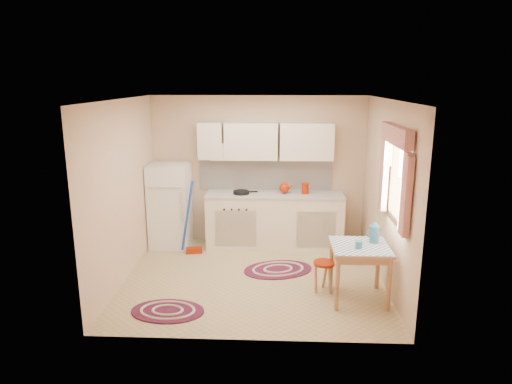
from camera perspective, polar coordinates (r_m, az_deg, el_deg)
room_shell at (r=6.36m, az=1.18°, el=3.42°), size 3.64×3.60×2.52m
fridge at (r=7.75m, az=-10.67°, el=-1.70°), size 0.65×0.60×1.40m
broom at (r=7.36m, az=-7.87°, el=-3.24°), size 0.30×0.17×1.20m
base_cabinets at (r=7.67m, az=2.32°, el=-3.66°), size 2.25×0.60×0.88m
countertop at (r=7.55m, az=2.35°, el=-0.33°), size 2.27×0.62×0.04m
frying_pan at (r=7.51m, az=-1.86°, el=-0.04°), size 0.31×0.31×0.05m
red_kettle at (r=7.52m, az=3.56°, el=0.50°), size 0.24×0.23×0.19m
red_canister at (r=7.54m, az=6.17°, el=0.37°), size 0.13×0.13×0.16m
table at (r=6.04m, az=12.70°, el=-9.80°), size 0.72×0.72×0.72m
stool at (r=6.21m, az=8.46°, el=-10.42°), size 0.35×0.35×0.42m
coffee_pot at (r=6.01m, az=14.58°, el=-4.84°), size 0.17×0.15×0.30m
mug at (r=5.79m, az=12.72°, el=-6.48°), size 0.10×0.10×0.10m
rug_center at (r=6.87m, az=2.76°, el=-9.66°), size 1.19×0.95×0.02m
rug_left at (r=5.84m, az=-10.98°, el=-14.39°), size 0.94×0.66×0.02m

